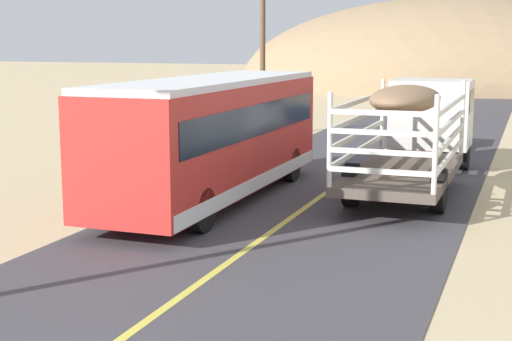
{
  "coord_description": "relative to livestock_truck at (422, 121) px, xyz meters",
  "views": [
    {
      "loc": [
        5.29,
        -4.95,
        4.19
      ],
      "look_at": [
        0.0,
        9.34,
        1.55
      ],
      "focal_mm": 52.92,
      "sensor_mm": 36.0,
      "label": 1
    }
  ],
  "objects": [
    {
      "name": "power_pole_mid",
      "position": [
        -8.24,
        8.64,
        2.04
      ],
      "size": [
        2.2,
        0.24,
        7.09
      ],
      "color": "brown",
      "rests_on": "ground"
    },
    {
      "name": "distant_hill",
      "position": [
        -4.45,
        47.09,
        -1.79
      ],
      "size": [
        38.61,
        27.19,
        15.98
      ],
      "primitive_type": "ellipsoid",
      "color": "#997C5A",
      "rests_on": "ground"
    },
    {
      "name": "car_far",
      "position": [
        -0.75,
        6.95,
        -1.1
      ],
      "size": [
        1.8,
        4.4,
        1.46
      ],
      "color": "#B2261E",
      "rests_on": "road_surface"
    },
    {
      "name": "bus",
      "position": [
        -4.66,
        -5.06,
        -0.04
      ],
      "size": [
        2.54,
        10.0,
        3.21
      ],
      "color": "red",
      "rests_on": "road_surface"
    },
    {
      "name": "boulder_mid_field",
      "position": [
        -20.29,
        14.78,
        -1.57
      ],
      "size": [
        0.82,
        0.88,
        0.44
      ],
      "primitive_type": "ellipsoid",
      "color": "#756656",
      "rests_on": "ground"
    },
    {
      "name": "livestock_truck",
      "position": [
        0.0,
        0.0,
        0.0
      ],
      "size": [
        2.53,
        9.7,
        3.02
      ],
      "color": "silver",
      "rests_on": "road_surface"
    }
  ]
}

